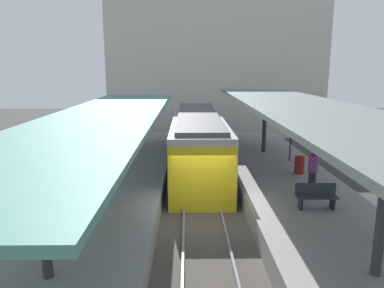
% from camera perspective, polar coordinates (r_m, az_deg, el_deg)
% --- Properties ---
extents(ground_plane, '(80.00, 80.00, 0.00)m').
position_cam_1_polar(ground_plane, '(13.71, 1.79, -12.76)').
color(ground_plane, '#383835').
extents(platform_left, '(4.40, 28.00, 1.00)m').
position_cam_1_polar(platform_left, '(13.88, -14.36, -10.58)').
color(platform_left, gray).
rests_on(platform_left, ground_plane).
extents(platform_right, '(4.40, 28.00, 1.00)m').
position_cam_1_polar(platform_right, '(14.19, 17.58, -10.26)').
color(platform_right, gray).
rests_on(platform_right, ground_plane).
extents(track_ballast, '(3.20, 28.00, 0.20)m').
position_cam_1_polar(track_ballast, '(13.67, 1.79, -12.38)').
color(track_ballast, '#4C4742').
rests_on(track_ballast, ground_plane).
extents(rail_near_side, '(0.08, 28.00, 0.14)m').
position_cam_1_polar(rail_near_side, '(13.59, -1.30, -11.74)').
color(rail_near_side, slate).
rests_on(rail_near_side, track_ballast).
extents(rail_far_side, '(0.08, 28.00, 0.14)m').
position_cam_1_polar(rail_far_side, '(13.65, 4.88, -11.67)').
color(rail_far_side, slate).
rests_on(rail_far_side, track_ballast).
extents(commuter_train, '(2.78, 12.72, 3.10)m').
position_cam_1_polar(commuter_train, '(19.95, 0.93, 0.35)').
color(commuter_train, '#ADADB2').
rests_on(commuter_train, track_ballast).
extents(canopy_left, '(4.18, 21.00, 2.97)m').
position_cam_1_polar(canopy_left, '(14.34, -13.75, 4.11)').
color(canopy_left, '#333335').
rests_on(canopy_left, platform_left).
extents(canopy_right, '(4.18, 21.00, 3.37)m').
position_cam_1_polar(canopy_right, '(14.60, 16.80, 5.59)').
color(canopy_right, '#333335').
rests_on(canopy_right, platform_right).
extents(platform_bench, '(1.40, 0.41, 0.86)m').
position_cam_1_polar(platform_bench, '(13.14, 19.04, -7.67)').
color(platform_bench, black).
rests_on(platform_bench, platform_right).
extents(platform_sign, '(0.90, 0.08, 2.21)m').
position_cam_1_polar(platform_sign, '(19.12, 15.42, 2.14)').
color(platform_sign, '#262628').
rests_on(platform_sign, platform_right).
extents(litter_bin, '(0.44, 0.44, 0.80)m').
position_cam_1_polar(litter_bin, '(17.14, 16.63, -3.21)').
color(litter_bin, maroon).
rests_on(litter_bin, platform_right).
extents(passenger_near_bench, '(0.36, 0.36, 1.74)m').
position_cam_1_polar(passenger_near_bench, '(14.51, 18.55, -3.97)').
color(passenger_near_bench, '#232328').
rests_on(passenger_near_bench, platform_right).
extents(station_building_backdrop, '(18.00, 6.00, 11.00)m').
position_cam_1_polar(station_building_backdrop, '(32.54, 3.64, 11.48)').
color(station_building_backdrop, beige).
rests_on(station_building_backdrop, ground_plane).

